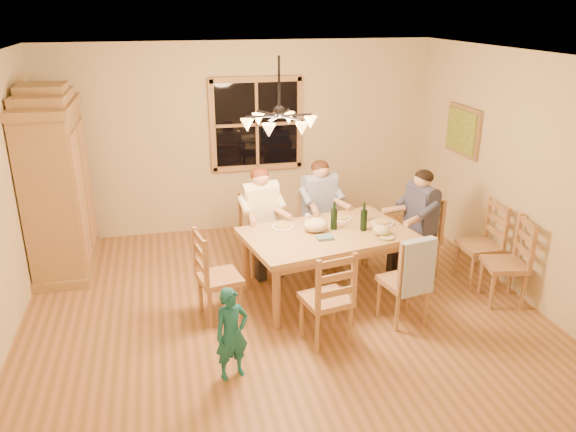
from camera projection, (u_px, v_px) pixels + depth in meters
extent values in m
plane|color=olive|center=(280.00, 307.00, 6.24)|extent=(5.50, 5.50, 0.00)
cube|color=white|center=(279.00, 55.00, 5.28)|extent=(5.50, 5.00, 0.02)
cube|color=beige|center=(243.00, 138.00, 8.04)|extent=(5.50, 0.02, 2.70)
cube|color=beige|center=(517.00, 174.00, 6.34)|extent=(0.02, 5.00, 2.70)
cube|color=black|center=(257.00, 124.00, 7.99)|extent=(1.20, 0.03, 1.20)
cube|color=#A07346|center=(257.00, 124.00, 7.98)|extent=(1.30, 0.06, 1.30)
cube|color=olive|center=(463.00, 131.00, 7.34)|extent=(0.04, 0.78, 0.64)
cube|color=#1E6B2D|center=(461.00, 131.00, 7.33)|extent=(0.02, 0.68, 0.54)
cylinder|color=black|center=(279.00, 84.00, 5.38)|extent=(0.02, 0.02, 0.53)
sphere|color=black|center=(279.00, 112.00, 5.47)|extent=(0.12, 0.12, 0.12)
cylinder|color=black|center=(295.00, 115.00, 5.52)|extent=(0.34, 0.02, 0.02)
cone|color=#FFB259|center=(311.00, 122.00, 5.58)|extent=(0.13, 0.13, 0.12)
cylinder|color=black|center=(284.00, 113.00, 5.63)|extent=(0.19, 0.31, 0.02)
cone|color=#FFB259|center=(289.00, 118.00, 5.80)|extent=(0.13, 0.13, 0.12)
cylinder|color=black|center=(268.00, 113.00, 5.60)|extent=(0.19, 0.31, 0.02)
cone|color=#FFB259|center=(258.00, 119.00, 5.73)|extent=(0.13, 0.13, 0.12)
cylinder|color=black|center=(263.00, 116.00, 5.45)|extent=(0.34, 0.02, 0.02)
cone|color=#FFB259|center=(247.00, 125.00, 5.45)|extent=(0.13, 0.13, 0.12)
cylinder|color=black|center=(274.00, 119.00, 5.34)|extent=(0.19, 0.31, 0.02)
cone|color=#FFB259|center=(269.00, 130.00, 5.23)|extent=(0.13, 0.13, 0.12)
cylinder|color=black|center=(290.00, 118.00, 5.38)|extent=(0.19, 0.31, 0.02)
cone|color=#FFB259|center=(302.00, 129.00, 5.30)|extent=(0.13, 0.13, 0.12)
cube|color=olive|center=(57.00, 193.00, 6.83)|extent=(0.60, 1.30, 2.00)
cube|color=olive|center=(44.00, 106.00, 6.46)|extent=(0.66, 1.40, 0.10)
cube|color=olive|center=(43.00, 97.00, 6.43)|extent=(0.58, 1.00, 0.12)
cube|color=olive|center=(41.00, 89.00, 6.39)|extent=(0.52, 0.55, 0.10)
cube|color=#A07346|center=(81.00, 199.00, 6.60)|extent=(0.03, 0.55, 1.60)
cube|color=#A07346|center=(87.00, 183.00, 7.20)|extent=(0.03, 0.55, 1.60)
cube|color=olive|center=(68.00, 263.00, 7.17)|extent=(0.66, 1.40, 0.12)
cube|color=#AD7C4D|center=(327.00, 235.00, 6.29)|extent=(2.01, 1.45, 0.06)
cube|color=#A07346|center=(327.00, 241.00, 6.32)|extent=(1.83, 1.27, 0.10)
cylinder|color=#A07346|center=(277.00, 297.00, 5.72)|extent=(0.09, 0.09, 0.70)
cylinder|color=#A07346|center=(408.00, 269.00, 6.35)|extent=(0.09, 0.09, 0.70)
cylinder|color=#A07346|center=(246.00, 262.00, 6.50)|extent=(0.09, 0.09, 0.70)
cylinder|color=#A07346|center=(366.00, 240.00, 7.13)|extent=(0.09, 0.09, 0.70)
cube|color=#A07346|center=(261.00, 237.00, 6.95)|extent=(0.51, 0.50, 0.06)
cube|color=#A07346|center=(261.00, 217.00, 6.85)|extent=(0.38, 0.12, 0.54)
cube|color=#A07346|center=(319.00, 227.00, 7.26)|extent=(0.51, 0.50, 0.06)
cube|color=#A07346|center=(320.00, 207.00, 7.16)|extent=(0.38, 0.12, 0.54)
cube|color=#A07346|center=(326.00, 299.00, 5.48)|extent=(0.51, 0.50, 0.06)
cube|color=#A07346|center=(327.00, 275.00, 5.38)|extent=(0.38, 0.12, 0.54)
cube|color=#A07346|center=(404.00, 282.00, 5.83)|extent=(0.51, 0.50, 0.06)
cube|color=#A07346|center=(406.00, 258.00, 5.73)|extent=(0.38, 0.12, 0.54)
cube|color=#A07346|center=(220.00, 278.00, 5.90)|extent=(0.50, 0.51, 0.06)
cube|color=#A07346|center=(219.00, 255.00, 5.81)|extent=(0.12, 0.38, 0.54)
cube|color=#A07346|center=(418.00, 239.00, 6.87)|extent=(0.50, 0.51, 0.06)
cube|color=#A07346|center=(419.00, 219.00, 6.78)|extent=(0.12, 0.38, 0.54)
cube|color=#F5ECBD|center=(261.00, 207.00, 6.81)|extent=(0.44, 0.29, 0.52)
cube|color=#262328|center=(261.00, 231.00, 6.92)|extent=(0.45, 0.49, 0.14)
sphere|color=tan|center=(260.00, 177.00, 6.68)|extent=(0.21, 0.21, 0.21)
ellipsoid|color=#592614|center=(260.00, 175.00, 6.66)|extent=(0.22, 0.22, 0.17)
cube|color=#375A99|center=(320.00, 199.00, 7.12)|extent=(0.44, 0.29, 0.52)
cube|color=#262328|center=(319.00, 221.00, 7.23)|extent=(0.45, 0.49, 0.14)
sphere|color=tan|center=(321.00, 170.00, 6.99)|extent=(0.21, 0.21, 0.21)
ellipsoid|color=#381E11|center=(321.00, 167.00, 6.98)|extent=(0.22, 0.22, 0.17)
cube|color=#393E5B|center=(420.00, 210.00, 6.74)|extent=(0.29, 0.44, 0.52)
cube|color=#262328|center=(418.00, 233.00, 6.85)|extent=(0.49, 0.45, 0.14)
sphere|color=tan|center=(423.00, 179.00, 6.60)|extent=(0.21, 0.21, 0.21)
ellipsoid|color=black|center=(423.00, 177.00, 6.59)|extent=(0.22, 0.22, 0.17)
cube|color=#A2B8DB|center=(417.00, 267.00, 5.58)|extent=(0.39, 0.17, 0.58)
cylinder|color=black|center=(334.00, 215.00, 6.31)|extent=(0.08, 0.08, 0.33)
cylinder|color=black|center=(364.00, 217.00, 6.28)|extent=(0.08, 0.08, 0.33)
cylinder|color=white|center=(283.00, 227.00, 6.40)|extent=(0.26, 0.26, 0.02)
cylinder|color=white|center=(341.00, 218.00, 6.66)|extent=(0.26, 0.26, 0.02)
cylinder|color=white|center=(383.00, 223.00, 6.52)|extent=(0.26, 0.26, 0.02)
cylinder|color=silver|center=(308.00, 220.00, 6.44)|extent=(0.06, 0.06, 0.14)
cylinder|color=silver|center=(365.00, 215.00, 6.59)|extent=(0.06, 0.06, 0.14)
ellipsoid|color=#BDB97E|center=(382.00, 230.00, 6.18)|extent=(0.20, 0.20, 0.11)
cube|color=#557D9C|center=(325.00, 237.00, 6.10)|extent=(0.20, 0.17, 0.03)
ellipsoid|color=beige|center=(316.00, 225.00, 6.27)|extent=(0.28, 0.22, 0.15)
imported|color=#18646E|center=(232.00, 334.00, 4.94)|extent=(0.37, 0.29, 0.87)
cube|color=#A07346|center=(504.00, 265.00, 6.20)|extent=(0.50, 0.52, 0.06)
cube|color=#A07346|center=(508.00, 242.00, 6.11)|extent=(0.13, 0.38, 0.54)
cube|color=#A07346|center=(479.00, 246.00, 6.68)|extent=(0.42, 0.44, 0.06)
cube|color=#A07346|center=(482.00, 225.00, 6.58)|extent=(0.05, 0.38, 0.54)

